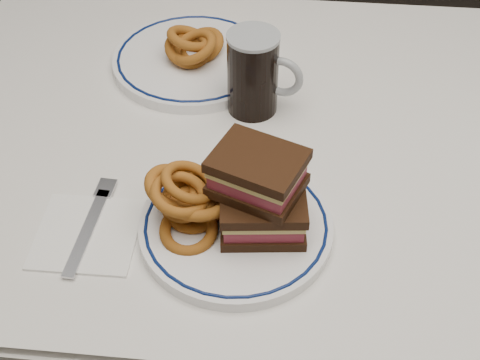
# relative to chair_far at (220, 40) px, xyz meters

# --- Properties ---
(dining_table) EXTENTS (1.27, 0.87, 0.75)m
(dining_table) POSITION_rel_chair_far_xyz_m (0.21, -0.66, 0.15)
(dining_table) COLOR silver
(dining_table) RESTS_ON floor
(chair_far) EXTENTS (0.53, 0.53, 0.91)m
(chair_far) POSITION_rel_chair_far_xyz_m (0.00, 0.00, 0.00)
(chair_far) COLOR #412915
(chair_far) RESTS_ON floor
(main_plate) EXTENTS (0.27, 0.27, 0.02)m
(main_plate) POSITION_rel_chair_far_xyz_m (0.13, -0.88, 0.27)
(main_plate) COLOR white
(main_plate) RESTS_ON dining_table
(reuben_sandwich) EXTENTS (0.14, 0.13, 0.12)m
(reuben_sandwich) POSITION_rel_chair_far_xyz_m (0.17, -0.88, 0.33)
(reuben_sandwich) COLOR black
(reuben_sandwich) RESTS_ON main_plate
(onion_rings_main) EXTENTS (0.12, 0.13, 0.10)m
(onion_rings_main) POSITION_rel_chair_far_xyz_m (0.07, -0.87, 0.31)
(onion_rings_main) COLOR brown
(onion_rings_main) RESTS_ON main_plate
(ketchup_ramekin) EXTENTS (0.06, 0.06, 0.03)m
(ketchup_ramekin) POSITION_rel_chair_far_xyz_m (0.12, -0.79, 0.29)
(ketchup_ramekin) COLOR silver
(ketchup_ramekin) RESTS_ON main_plate
(beer_mug) EXTENTS (0.13, 0.09, 0.14)m
(beer_mug) POSITION_rel_chair_far_xyz_m (0.14, -0.60, 0.33)
(beer_mug) COLOR black
(beer_mug) RESTS_ON dining_table
(far_plate) EXTENTS (0.29, 0.29, 0.02)m
(far_plate) POSITION_rel_chair_far_xyz_m (0.02, -0.48, 0.27)
(far_plate) COLOR white
(far_plate) RESTS_ON dining_table
(onion_rings_far) EXTENTS (0.11, 0.13, 0.09)m
(onion_rings_far) POSITION_rel_chair_far_xyz_m (0.02, -0.49, 0.30)
(onion_rings_far) COLOR brown
(onion_rings_far) RESTS_ON far_plate
(napkin_fork) EXTENTS (0.14, 0.19, 0.01)m
(napkin_fork) POSITION_rel_chair_far_xyz_m (-0.07, -0.90, 0.26)
(napkin_fork) COLOR white
(napkin_fork) RESTS_ON dining_table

